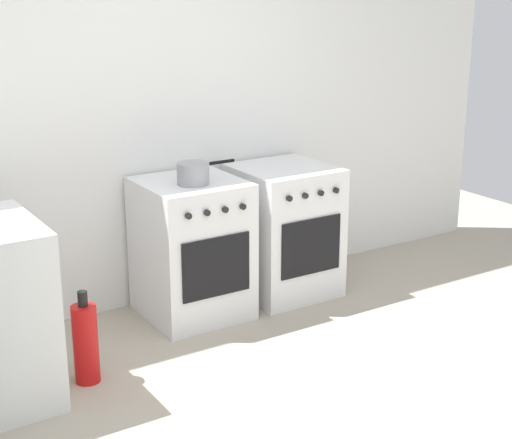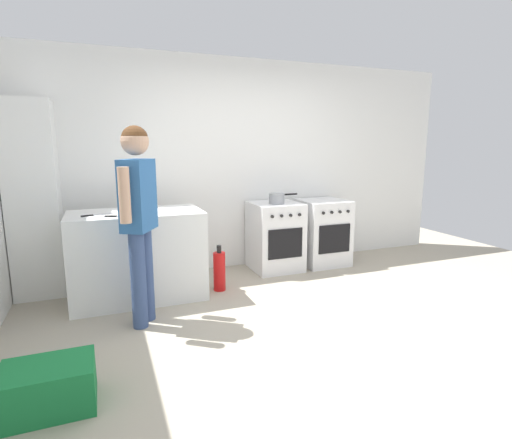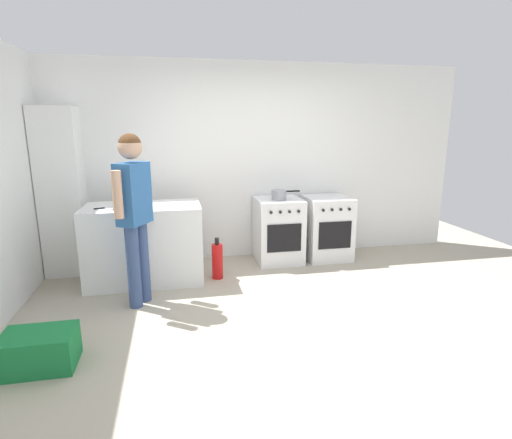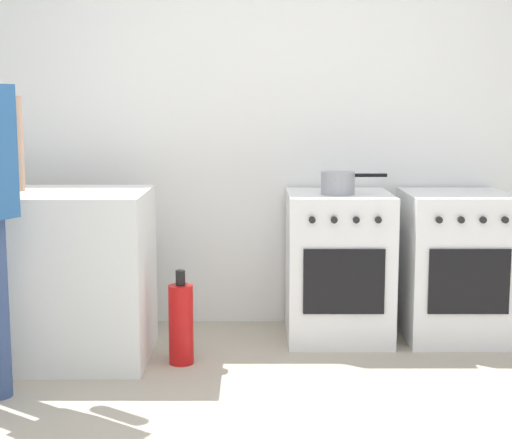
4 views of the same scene
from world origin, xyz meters
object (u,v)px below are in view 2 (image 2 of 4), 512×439
Objects in this scene: recycling_crate_lower at (48,388)px; knife_paring at (114,216)px; knife_chef at (96,215)px; larder_cabinet at (34,200)px; fire_extinguisher at (219,271)px; oven_left at (275,236)px; pot at (277,198)px; oven_right at (322,232)px; person at (138,208)px.

knife_paring is at bearing 71.85° from recycling_crate_lower.
recycling_crate_lower is at bearing -108.15° from knife_paring.
knife_chef is at bearing 78.80° from recycling_crate_lower.
recycling_crate_lower is at bearing -82.62° from larder_cabinet.
fire_extinguisher is 0.25× the size of larder_cabinet.
pot reaches higher than oven_left.
larder_cabinet reaches higher than fire_extinguisher.
knife_chef is at bearing -43.14° from larder_cabinet.
fire_extinguisher is at bearing -151.22° from oven_left.
knife_chef is at bearing 178.63° from fire_extinguisher.
fire_extinguisher is at bearing 45.85° from recycling_crate_lower.
knife_paring is at bearing -164.47° from pot.
larder_cabinet is at bearing 97.38° from recycling_crate_lower.
person is (-2.40, -1.02, 0.61)m from oven_right.
person is at bearing -50.35° from larder_cabinet.
knife_chef is at bearing 120.90° from person.
oven_left is 2.06m from knife_paring.
recycling_crate_lower is 2.31m from larder_cabinet.
knife_chef is 0.17× the size of person.
larder_cabinet is (-2.65, 0.10, 0.57)m from oven_left.
knife_paring is 0.40× the size of recycling_crate_lower.
larder_cabinet reaches higher than knife_chef.
oven_right is at bearing -1.76° from larder_cabinet.
pot is 0.22× the size of person.
larder_cabinet is (-3.33, 0.10, 0.57)m from oven_right.
larder_cabinet is at bearing 176.13° from pot.
oven_left is 1.01m from fire_extinguisher.
oven_left is 0.42× the size of larder_cabinet.
oven_right reaches higher than fire_extinguisher.
knife_paring is (-1.91, -0.60, 0.48)m from oven_left.
knife_paring is 1.03m from larder_cabinet.
larder_cabinet is at bearing 161.95° from fire_extinguisher.
recycling_crate_lower is at bearing -101.20° from knife_chef.
larder_cabinet reaches higher than oven_left.
pot is 2.08m from knife_chef.
pot is at bearing -101.40° from oven_left.
oven_right is 1.70× the size of fire_extinguisher.
recycling_crate_lower is at bearing -122.98° from person.
fire_extinguisher is (-0.85, -0.40, -0.70)m from pot.
oven_left is 1.63× the size of recycling_crate_lower.
oven_right is 1.63× the size of recycling_crate_lower.
fire_extinguisher is (-0.87, -0.48, -0.21)m from oven_left.
oven_left is 2.84× the size of knife_chef.
oven_left is 2.71m from larder_cabinet.
oven_right reaches higher than recycling_crate_lower.
person is (-1.72, -1.02, 0.61)m from oven_left.
pot reaches higher than recycling_crate_lower.
pot reaches higher than fire_extinguisher.
fire_extinguisher is at bearing -154.83° from pot.
recycling_crate_lower is at bearing -140.40° from pot.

